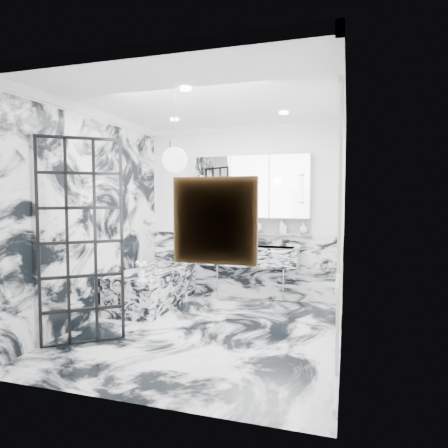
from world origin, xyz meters
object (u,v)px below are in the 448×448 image
(mirror_cabinet, at_px, (251,187))
(bathtub, at_px, (153,287))
(crittall_door, at_px, (81,242))
(trough_sink, at_px, (248,255))

(mirror_cabinet, relative_size, bathtub, 1.15)
(bathtub, bearing_deg, crittall_door, -90.64)
(trough_sink, xyz_separation_m, bathtub, (-1.33, -0.66, -0.45))
(trough_sink, distance_m, bathtub, 1.55)
(bathtub, bearing_deg, mirror_cabinet, 32.06)
(mirror_cabinet, xyz_separation_m, bathtub, (-1.32, -0.83, -1.54))
(crittall_door, relative_size, trough_sink, 1.44)
(trough_sink, bearing_deg, mirror_cabinet, 90.00)
(crittall_door, bearing_deg, mirror_cabinet, 23.71)
(crittall_door, relative_size, mirror_cabinet, 1.21)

